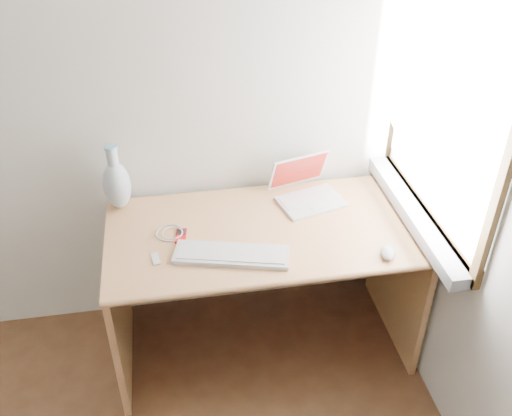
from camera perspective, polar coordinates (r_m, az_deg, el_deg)
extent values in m
cube|color=silver|center=(2.63, -23.89, 10.73)|extent=(3.50, 0.04, 2.60)
cube|color=white|center=(2.39, 18.68, 10.13)|extent=(0.01, 0.90, 1.00)
cube|color=gray|center=(2.61, 15.46, -0.45)|extent=(0.10, 0.96, 0.06)
cube|color=white|center=(2.34, 17.13, 10.76)|extent=(0.02, 0.84, 0.92)
cube|color=tan|center=(2.53, 0.78, -2.34)|extent=(1.39, 0.69, 0.03)
cube|color=tan|center=(2.76, -13.49, -9.79)|extent=(0.03, 0.65, 0.70)
cube|color=tan|center=(2.94, 13.95, -6.62)|extent=(0.03, 0.65, 0.70)
cube|color=tan|center=(2.94, -0.42, -2.31)|extent=(1.33, 0.03, 0.46)
cube|color=white|center=(2.69, 5.53, 0.62)|extent=(0.34, 0.27, 0.01)
cube|color=silver|center=(2.69, 5.54, 0.77)|extent=(0.29, 0.18, 0.00)
cube|color=white|center=(2.72, 5.12, 3.53)|extent=(0.30, 0.15, 0.19)
cube|color=maroon|center=(2.72, 5.12, 3.53)|extent=(0.28, 0.13, 0.16)
cube|color=silver|center=(2.36, -2.46, -4.70)|extent=(0.50, 0.26, 0.02)
cube|color=silver|center=(2.36, -2.47, -4.48)|extent=(0.46, 0.22, 0.00)
ellipsoid|color=white|center=(2.43, 13.06, -4.33)|extent=(0.09, 0.11, 0.03)
cube|color=#B30C0E|center=(2.49, -7.51, -2.79)|extent=(0.06, 0.11, 0.01)
cube|color=black|center=(2.49, -7.51, -2.69)|extent=(0.04, 0.04, 0.00)
torus|color=silver|center=(2.52, -8.60, -2.48)|extent=(0.16, 0.16, 0.01)
cube|color=silver|center=(2.39, -9.99, -5.02)|extent=(0.04, 0.08, 0.01)
ellipsoid|color=silver|center=(2.67, -13.74, 2.24)|extent=(0.13, 0.13, 0.24)
cylinder|color=silver|center=(2.60, -14.19, 4.98)|extent=(0.05, 0.05, 0.10)
cylinder|color=#85BBD5|center=(2.57, -14.34, 5.91)|extent=(0.06, 0.06, 0.01)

